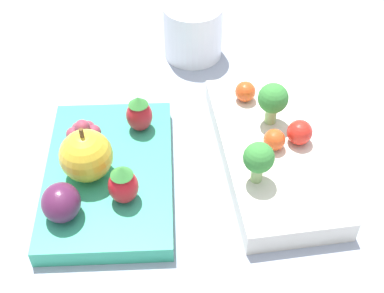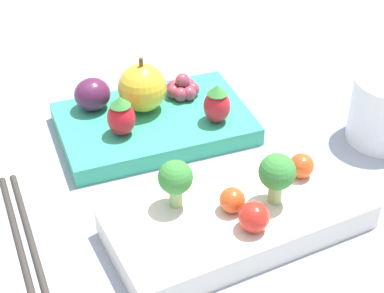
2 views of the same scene
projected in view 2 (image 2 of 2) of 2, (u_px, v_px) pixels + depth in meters
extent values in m
plane|color=#939EB2|center=(206.00, 175.00, 0.60)|extent=(4.00, 4.00, 0.00)
cube|color=silver|center=(238.00, 220.00, 0.54)|extent=(0.22, 0.10, 0.02)
cube|color=#33A87F|center=(154.00, 124.00, 0.65)|extent=(0.20, 0.14, 0.02)
cylinder|color=#93B770|center=(275.00, 193.00, 0.53)|extent=(0.01, 0.01, 0.02)
sphere|color=#388438|center=(277.00, 172.00, 0.52)|extent=(0.03, 0.03, 0.03)
cylinder|color=#93B770|center=(176.00, 197.00, 0.53)|extent=(0.01, 0.01, 0.02)
sphere|color=#388438|center=(175.00, 177.00, 0.52)|extent=(0.03, 0.03, 0.03)
sphere|color=#DB4C1E|center=(232.00, 200.00, 0.52)|extent=(0.02, 0.02, 0.02)
sphere|color=#DB4C1E|center=(301.00, 166.00, 0.56)|extent=(0.02, 0.02, 0.02)
sphere|color=red|center=(254.00, 217.00, 0.50)|extent=(0.03, 0.03, 0.03)
sphere|color=gold|center=(142.00, 88.00, 0.65)|extent=(0.05, 0.05, 0.05)
cylinder|color=brown|center=(141.00, 63.00, 0.63)|extent=(0.00, 0.00, 0.01)
ellipsoid|color=red|center=(217.00, 106.00, 0.63)|extent=(0.03, 0.03, 0.03)
cone|color=#388438|center=(217.00, 90.00, 0.62)|extent=(0.02, 0.02, 0.01)
ellipsoid|color=red|center=(121.00, 118.00, 0.61)|extent=(0.03, 0.03, 0.04)
cone|color=#388438|center=(120.00, 101.00, 0.60)|extent=(0.02, 0.02, 0.01)
ellipsoid|color=#511E42|center=(92.00, 94.00, 0.65)|extent=(0.04, 0.03, 0.03)
sphere|color=#93384C|center=(174.00, 92.00, 0.67)|extent=(0.02, 0.02, 0.02)
sphere|color=#93384C|center=(181.00, 94.00, 0.67)|extent=(0.02, 0.02, 0.02)
sphere|color=#93384C|center=(189.00, 93.00, 0.67)|extent=(0.02, 0.02, 0.02)
sphere|color=#93384C|center=(192.00, 89.00, 0.68)|extent=(0.02, 0.02, 0.02)
sphere|color=#93384C|center=(188.00, 85.00, 0.68)|extent=(0.02, 0.02, 0.02)
sphere|color=#93384C|center=(180.00, 84.00, 0.68)|extent=(0.02, 0.02, 0.02)
sphere|color=#93384C|center=(174.00, 87.00, 0.68)|extent=(0.02, 0.02, 0.02)
sphere|color=#93384C|center=(182.00, 81.00, 0.67)|extent=(0.02, 0.02, 0.02)
cylinder|color=#332D28|center=(22.00, 254.00, 0.52)|extent=(0.03, 0.21, 0.01)
cylinder|color=#332D28|center=(34.00, 251.00, 0.52)|extent=(0.03, 0.21, 0.01)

